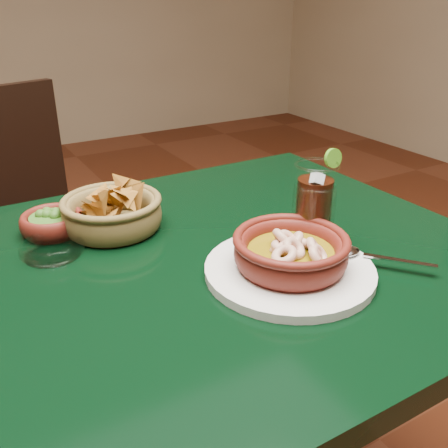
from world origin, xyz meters
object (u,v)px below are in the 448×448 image
dining_chair (30,243)px  shrimp_plate (291,256)px  chip_basket (112,212)px  cola_drink (314,207)px  dining_table (146,324)px

dining_chair → shrimp_plate: bearing=-72.1°
chip_basket → cola_drink: (0.27, -0.24, 0.04)m
shrimp_plate → dining_chair: bearing=107.9°
dining_table → chip_basket: bearing=84.7°
dining_chair → chip_basket: dining_chair is taller
dining_table → cola_drink: 0.34m
dining_table → cola_drink: bearing=-12.9°
dining_table → dining_chair: dining_chair is taller
dining_table → shrimp_plate: 0.27m
chip_basket → cola_drink: size_ratio=1.26×
dining_table → dining_chair: (-0.07, 0.71, -0.14)m
dining_chair → cola_drink: size_ratio=5.38×
dining_chair → cola_drink: 0.91m
shrimp_plate → chip_basket: chip_basket is taller
dining_table → dining_chair: 0.72m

